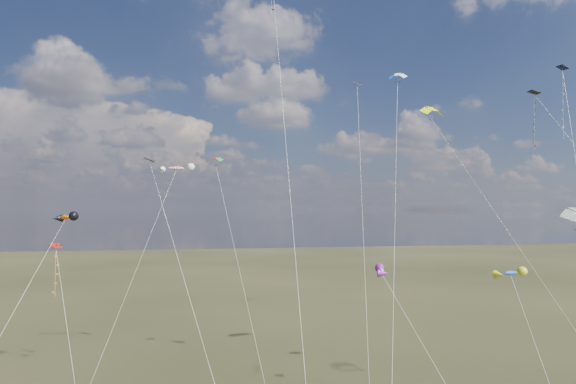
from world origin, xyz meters
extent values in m
cube|color=black|center=(25.26, 15.91, 29.32)|extent=(1.21, 1.24, 0.32)
cylinder|color=silver|center=(-2.28, 6.14, 20.03)|extent=(1.27, 23.03, 40.08)
cube|color=black|center=(-12.64, 13.81, 21.46)|extent=(0.91, 0.96, 0.36)
cylinder|color=silver|center=(-9.18, 6.94, 10.73)|extent=(6.94, 13.78, 21.47)
cube|color=#A41408|center=(-20.26, 15.39, 14.31)|extent=(1.17, 1.17, 0.37)
cylinder|color=silver|center=(-17.93, 10.15, 7.15)|extent=(4.69, 10.49, 14.32)
cube|color=#0F1051|center=(22.05, 7.90, 29.50)|extent=(0.75, 0.81, 0.34)
cube|color=orange|center=(9.43, 25.10, 31.72)|extent=(1.09, 1.07, 0.34)
cylinder|color=silver|center=(6.88, 16.10, 15.86)|extent=(5.12, 18.02, 31.73)
cylinder|color=silver|center=(24.54, 18.48, 14.71)|extent=(10.65, 15.67, 29.43)
cylinder|color=silver|center=(8.01, 11.10, 16.14)|extent=(10.53, 22.94, 32.30)
cylinder|color=silver|center=(-4.17, 24.24, 11.88)|extent=(3.83, 19.96, 23.78)
ellipsoid|color=#DA5602|center=(-19.27, 14.12, 16.68)|extent=(2.45, 2.47, 0.87)
ellipsoid|color=silver|center=(5.16, 7.00, 12.63)|extent=(1.28, 2.33, 0.80)
cylinder|color=silver|center=(7.28, 1.85, 6.32)|extent=(4.28, 10.33, 12.65)
ellipsoid|color=red|center=(-10.95, 35.41, 22.51)|extent=(4.18, 1.72, 1.09)
cylinder|color=silver|center=(-14.80, 27.92, 11.26)|extent=(7.74, 15.01, 22.53)
ellipsoid|color=#1850B4|center=(14.96, 5.16, 12.43)|extent=(2.50, 1.13, 0.83)
cylinder|color=silver|center=(14.58, 0.90, 6.22)|extent=(0.78, 8.54, 12.45)
camera|label=1|loc=(-9.41, -30.39, 17.28)|focal=32.00mm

